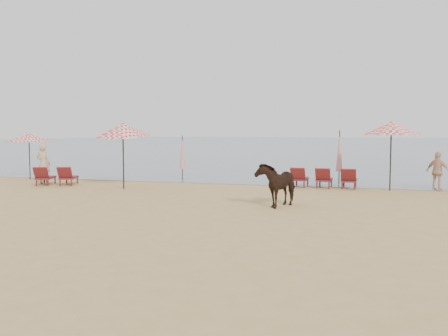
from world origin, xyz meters
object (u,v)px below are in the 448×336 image
object	(u,v)px
cow	(277,184)
umbrella_closed_right	(339,151)
umbrella_open_left_b	(123,130)
beachgoer_right_b	(438,171)
lounger_cluster_left	(56,176)
umbrella_open_left_a	(29,137)
umbrella_open_right	(391,129)
beachgoer_left	(43,164)
umbrella_closed_left	(182,152)
lounger_cluster_right	(324,178)

from	to	relation	value
cow	umbrella_closed_right	bearing A→B (deg)	95.22
umbrella_open_left_b	beachgoer_right_b	xyz separation A→B (m)	(11.84, 2.64, -1.57)
lounger_cluster_left	umbrella_open_left_a	world-z (taller)	umbrella_open_left_a
umbrella_open_right	umbrella_closed_right	bearing A→B (deg)	148.89
umbrella_open_left_b	beachgoer_left	size ratio (longest dim) A/B	1.54
umbrella_closed_left	beachgoer_right_b	world-z (taller)	umbrella_closed_left
umbrella_open_left_b	beachgoer_right_b	world-z (taller)	umbrella_open_left_b
beachgoer_left	beachgoer_right_b	distance (m)	16.14
umbrella_open_right	beachgoer_left	xyz separation A→B (m)	(-14.29, -1.58, -1.51)
cow	umbrella_open_left_b	bearing A→B (deg)	174.48
umbrella_open_left_a	cow	bearing A→B (deg)	-40.55
umbrella_open_right	umbrella_closed_left	distance (m)	9.37
lounger_cluster_right	cow	distance (m)	5.44
umbrella_open_left_a	umbrella_closed_right	distance (m)	14.20
beachgoer_right_b	umbrella_closed_right	bearing A→B (deg)	11.12
lounger_cluster_left	umbrella_open_left_b	distance (m)	3.85
lounger_cluster_right	beachgoer_left	world-z (taller)	beachgoer_left
umbrella_open_right	beachgoer_right_b	world-z (taller)	umbrella_open_right
umbrella_open_left_b	umbrella_open_right	size ratio (longest dim) A/B	1.02
umbrella_open_left_b	beachgoer_right_b	bearing A→B (deg)	34.03
umbrella_open_left_a	lounger_cluster_left	bearing A→B (deg)	-53.18
lounger_cluster_left	umbrella_closed_right	bearing A→B (deg)	-1.85
beachgoer_right_b	umbrella_open_right	bearing A→B (deg)	42.82
umbrella_open_left_a	beachgoer_right_b	bearing A→B (deg)	-17.55
umbrella_open_left_b	cow	bearing A→B (deg)	-1.43
umbrella_closed_right	umbrella_closed_left	bearing A→B (deg)	179.95
lounger_cluster_left	umbrella_open_right	bearing A→B (deg)	-11.37
lounger_cluster_right	umbrella_open_right	distance (m)	3.22
lounger_cluster_left	umbrella_open_right	world-z (taller)	umbrella_open_right
lounger_cluster_right	umbrella_open_right	xyz separation A→B (m)	(2.52, -0.27, 1.99)
lounger_cluster_left	umbrella_closed_left	xyz separation A→B (m)	(4.26, 3.68, 0.90)
lounger_cluster_right	umbrella_open_left_b	distance (m)	8.23
umbrella_open_left_a	beachgoer_left	xyz separation A→B (m)	(1.78, -1.40, -1.11)
beachgoer_left	lounger_cluster_right	bearing A→B (deg)	-173.57
lounger_cluster_right	beachgoer_right_b	xyz separation A→B (m)	(4.25, 0.10, 0.36)
umbrella_open_right	cow	bearing A→B (deg)	-114.98
lounger_cluster_left	umbrella_open_right	xyz separation A→B (m)	(13.41, 1.96, 2.00)
lounger_cluster_right	umbrella_open_left_b	bearing A→B (deg)	-160.77
umbrella_open_left_a	umbrella_closed_left	size ratio (longest dim) A/B	1.06
umbrella_closed_left	umbrella_closed_right	size ratio (longest dim) A/B	0.90
umbrella_closed_left	beachgoer_right_b	bearing A→B (deg)	-7.08
lounger_cluster_right	beachgoer_left	distance (m)	11.93
umbrella_closed_left	cow	size ratio (longest dim) A/B	1.30
umbrella_closed_right	beachgoer_left	world-z (taller)	umbrella_closed_right
umbrella_closed_left	beachgoer_right_b	size ratio (longest dim) A/B	1.38
lounger_cluster_right	umbrella_closed_left	xyz separation A→B (m)	(-6.63, 1.45, 0.89)
umbrella_open_left_b	umbrella_closed_right	bearing A→B (deg)	47.64
beachgoer_right_b	umbrella_open_left_a	bearing A→B (deg)	32.66
cow	lounger_cluster_left	bearing A→B (deg)	179.98
lounger_cluster_left	umbrella_open_right	distance (m)	13.70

